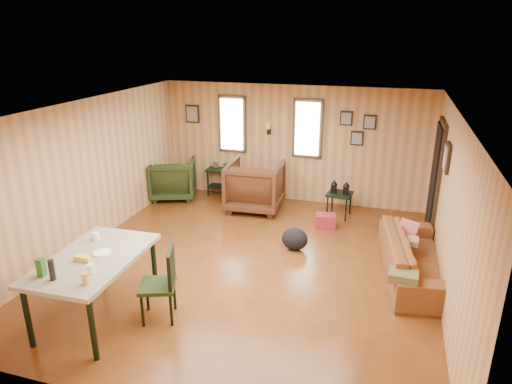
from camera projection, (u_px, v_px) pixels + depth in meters
room at (264, 186)px, 6.84m from camera, size 5.54×6.04×2.44m
sofa at (417, 251)px, 6.57m from camera, size 0.92×2.20×0.83m
recliner_brown at (255, 184)px, 9.03m from camera, size 1.10×1.03×1.08m
recliner_green at (173, 177)px, 9.69m from camera, size 1.14×1.10×0.93m
end_table at (221, 176)px, 9.96m from camera, size 0.58×0.53×0.72m
side_table at (340, 192)px, 8.71m from camera, size 0.50×0.50×0.72m
cooler at (326, 221)px, 8.31m from camera, size 0.39×0.31×0.25m
backpack at (295, 239)px, 7.46m from camera, size 0.50×0.42×0.37m
sofa_pillows at (406, 254)px, 6.32m from camera, size 0.41×1.55×0.32m
dining_table at (93, 263)px, 5.50m from camera, size 1.03×1.67×1.08m
dining_chair at (163, 280)px, 5.58m from camera, size 0.55×0.55×0.94m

